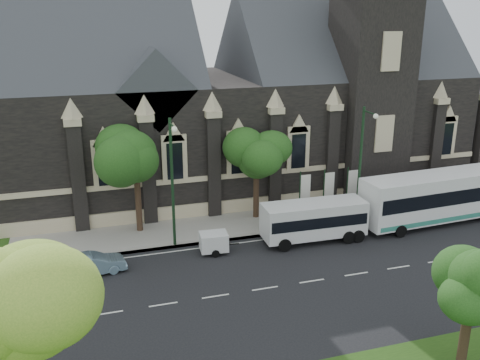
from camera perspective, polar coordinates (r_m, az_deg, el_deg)
name	(u,v)px	position (r m, az deg, el deg)	size (l,w,h in m)	color
ground	(265,288)	(31.62, 2.72, -11.63)	(160.00, 160.00, 0.00)	black
sidewalk	(222,227)	(39.73, -1.92, -5.05)	(80.00, 5.00, 0.15)	gray
museum	(249,97)	(47.51, 1.01, 8.96)	(40.00, 17.70, 29.90)	black
tree_park_near	(26,297)	(19.50, -22.13, -11.63)	(4.42, 4.42, 8.56)	black
tree_park_east	(474,276)	(25.26, 23.96, -9.51)	(3.40, 3.40, 6.28)	black
tree_walk_right	(258,145)	(39.89, 1.99, 3.75)	(4.08, 4.08, 7.80)	black
tree_walk_left	(138,156)	(38.01, -10.97, 2.58)	(3.91, 3.91, 7.64)	black
street_lamp_near	(362,160)	(39.66, 13.03, 2.15)	(0.36, 1.88, 9.00)	#16321B
street_lamp_mid	(173,177)	(34.97, -7.30, 0.35)	(0.36, 1.88, 9.00)	#16321B
banner_flag_left	(303,192)	(40.45, 6.86, -1.25)	(0.90, 0.10, 4.00)	#16321B
banner_flag_center	(327,189)	(41.27, 9.40, -0.97)	(0.90, 0.10, 4.00)	#16321B
banner_flag_right	(350,187)	(42.17, 11.84, -0.70)	(0.90, 0.10, 4.00)	#16321B
tour_coach	(443,196)	(42.95, 21.04, -1.60)	(13.43, 3.69, 3.88)	white
shuttle_bus	(314,219)	(37.36, 8.01, -4.18)	(7.37, 2.73, 2.82)	silver
box_trailer	(214,242)	(35.52, -2.85, -6.69)	(2.69, 1.58, 1.41)	silver
sedan	(93,264)	(34.10, -15.63, -8.75)	(1.40, 4.01, 1.32)	#7EA1B7
car_far_white	(9,271)	(34.90, -23.66, -9.01)	(1.88, 4.62, 1.34)	silver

